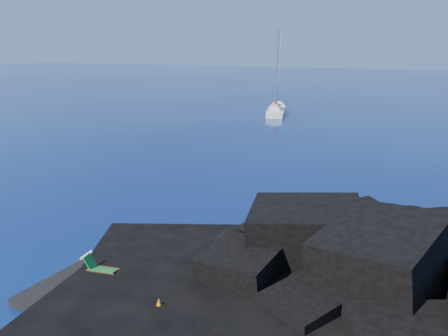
{
  "coord_description": "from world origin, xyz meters",
  "views": [
    {
      "loc": [
        13.94,
        -12.6,
        10.02
      ],
      "look_at": [
        2.5,
        13.63,
        2.0
      ],
      "focal_mm": 35.0,
      "sensor_mm": 36.0,
      "label": 1
    }
  ],
  "objects": [
    {
      "name": "sunbather",
      "position": [
        6.1,
        0.32,
        0.52
      ],
      "size": [
        1.75,
        1.15,
        0.23
      ],
      "primitive_type": null,
      "rotation": [
        0.0,
        0.0,
        0.46
      ],
      "color": "#AD735B",
      "rests_on": "towel"
    },
    {
      "name": "headland",
      "position": [
        13.0,
        3.0,
        0.0
      ],
      "size": [
        24.0,
        24.0,
        3.6
      ],
      "primitive_type": null,
      "color": "black",
      "rests_on": "ground"
    },
    {
      "name": "deck_chair",
      "position": [
        2.29,
        0.93,
        0.83
      ],
      "size": [
        1.48,
        0.81,
        0.97
      ],
      "primitive_type": null,
      "rotation": [
        0.0,
        0.0,
        0.14
      ],
      "color": "#1B7C2B",
      "rests_on": "beach"
    },
    {
      "name": "marker_cone",
      "position": [
        5.95,
        -0.38,
        0.64
      ],
      "size": [
        0.44,
        0.44,
        0.57
      ],
      "primitive_type": "cone",
      "rotation": [
        0.0,
        0.0,
        -0.19
      ],
      "color": "orange",
      "rests_on": "beach"
    },
    {
      "name": "towel",
      "position": [
        6.1,
        0.32,
        0.38
      ],
      "size": [
        2.31,
        1.81,
        0.05
      ],
      "primitive_type": "cube",
      "rotation": [
        0.0,
        0.0,
        0.46
      ],
      "color": "silver",
      "rests_on": "beach"
    },
    {
      "name": "beach",
      "position": [
        4.5,
        0.5,
        0.0
      ],
      "size": [
        9.08,
        6.86,
        0.7
      ],
      "primitive_type": "cube",
      "rotation": [
        0.0,
        0.0,
        -0.1
      ],
      "color": "black",
      "rests_on": "ground"
    },
    {
      "name": "sailboat",
      "position": [
        -5.16,
        51.04,
        0.0
      ],
      "size": [
        5.2,
        12.16,
        12.48
      ],
      "primitive_type": null,
      "rotation": [
        0.0,
        0.0,
        0.24
      ],
      "color": "white",
      "rests_on": "ground"
    },
    {
      "name": "ground",
      "position": [
        0.0,
        0.0,
        0.0
      ],
      "size": [
        400.0,
        400.0,
        0.0
      ],
      "primitive_type": "plane",
      "color": "#04063D",
      "rests_on": "ground"
    },
    {
      "name": "surf_foam",
      "position": [
        5.0,
        5.0,
        0.0
      ],
      "size": [
        10.0,
        8.0,
        0.06
      ],
      "primitive_type": null,
      "color": "white",
      "rests_on": "ground"
    }
  ]
}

